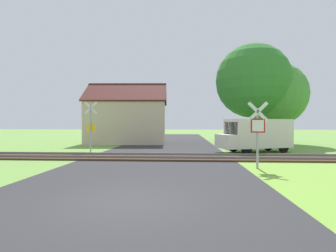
% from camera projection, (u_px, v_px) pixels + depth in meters
% --- Properties ---
extents(ground_plane, '(160.00, 160.00, 0.00)m').
position_uv_depth(ground_plane, '(123.00, 204.00, 6.29)').
color(ground_plane, '#6B9942').
extents(road_asphalt, '(8.25, 80.00, 0.01)m').
position_uv_depth(road_asphalt, '(138.00, 185.00, 8.28)').
color(road_asphalt, '#2D2D30').
rests_on(road_asphalt, ground).
extents(rail_track, '(60.00, 2.60, 0.22)m').
position_uv_depth(rail_track, '(158.00, 157.00, 14.68)').
color(rail_track, '#422D1E').
rests_on(rail_track, ground).
extents(stop_sign_near, '(0.88, 0.15, 2.89)m').
position_uv_depth(stop_sign_near, '(258.00, 130.00, 11.27)').
color(stop_sign_near, '#9E9EA5').
rests_on(stop_sign_near, ground).
extents(crossing_sign_far, '(0.88, 0.16, 3.45)m').
position_uv_depth(crossing_sign_far, '(91.00, 124.00, 17.62)').
color(crossing_sign_far, '#9E9EA5').
rests_on(crossing_sign_far, ground).
extents(house, '(8.09, 6.33, 5.98)m').
position_uv_depth(house, '(128.00, 121.00, 26.24)').
color(house, '#C6B293').
rests_on(house, ground).
extents(tree_far, '(6.09, 6.09, 7.81)m').
position_uv_depth(tree_far, '(275.00, 94.00, 25.20)').
color(tree_far, '#513823').
rests_on(tree_far, ground).
extents(tree_right, '(6.93, 6.93, 9.42)m').
position_uv_depth(tree_right, '(253.00, 81.00, 24.60)').
color(tree_right, '#513823').
rests_on(tree_right, ground).
extents(mail_truck, '(5.24, 3.48, 2.24)m').
position_uv_depth(mail_truck, '(256.00, 134.00, 17.66)').
color(mail_truck, silver).
rests_on(mail_truck, ground).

